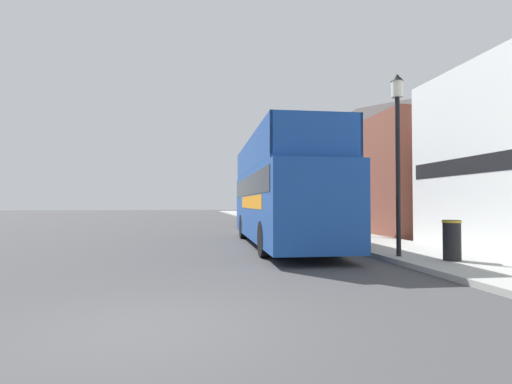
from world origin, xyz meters
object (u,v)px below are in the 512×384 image
lamp_post_second (311,162)px  litter_bin (452,239)px  tour_bus (280,198)px  lamp_post_nearest (398,131)px  lamp_post_third (276,175)px  parked_car_ahead_of_bus (263,220)px

lamp_post_second → litter_bin: bearing=-85.7°
tour_bus → lamp_post_nearest: (2.35, -4.59, 1.84)m
lamp_post_nearest → tour_bus: bearing=117.1°
tour_bus → litter_bin: size_ratio=10.41×
lamp_post_nearest → lamp_post_second: bearing=88.8°
lamp_post_nearest → lamp_post_third: (0.30, 17.71, 0.02)m
tour_bus → parked_car_ahead_of_bus: 8.42m
tour_bus → parked_car_ahead_of_bus: (0.81, 8.30, -1.16)m
lamp_post_nearest → parked_car_ahead_of_bus: bearing=96.8°
lamp_post_second → lamp_post_third: size_ratio=1.00×
parked_car_ahead_of_bus → lamp_post_third: bearing=71.8°
lamp_post_second → litter_bin: (0.74, -9.86, -2.97)m
lamp_post_nearest → litter_bin: (0.93, -1.00, -2.95)m
lamp_post_second → lamp_post_third: 8.86m
parked_car_ahead_of_bus → litter_bin: parked_car_ahead_of_bus is taller
litter_bin → parked_car_ahead_of_bus: bearing=100.1°
tour_bus → parked_car_ahead_of_bus: bearing=86.2°
parked_car_ahead_of_bus → lamp_post_third: (1.84, 4.82, 3.02)m
parked_car_ahead_of_bus → lamp_post_second: bearing=-64.2°
tour_bus → lamp_post_third: (2.65, 13.12, 1.86)m
lamp_post_nearest → litter_bin: lamp_post_nearest is taller
parked_car_ahead_of_bus → lamp_post_third: 5.98m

